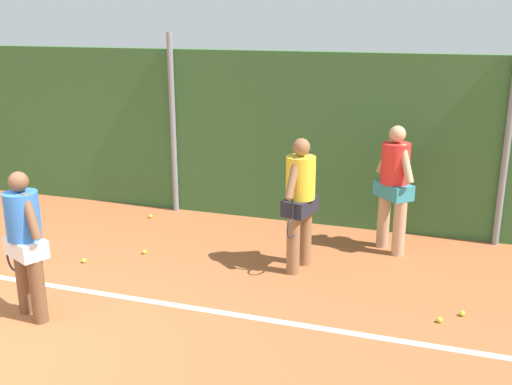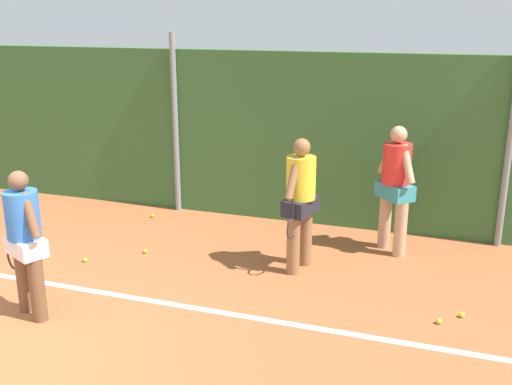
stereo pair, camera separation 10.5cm
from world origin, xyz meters
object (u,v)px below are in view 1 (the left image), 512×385
tennis_ball_4 (84,261)px  tennis_ball_5 (462,313)px  tennis_ball_3 (151,216)px  player_midcourt (300,198)px  player_backcourt_far (394,182)px  tennis_ball_6 (145,252)px  player_foreground_near (25,238)px  tennis_ball_1 (440,320)px

tennis_ball_4 → tennis_ball_5: size_ratio=1.00×
tennis_ball_3 → tennis_ball_4: 2.04m
player_midcourt → tennis_ball_4: (-2.94, -0.76, -1.00)m
player_backcourt_far → player_midcourt: bearing=89.3°
tennis_ball_3 → player_backcourt_far: bearing=-3.0°
tennis_ball_3 → tennis_ball_5: 5.49m
player_backcourt_far → tennis_ball_6: 3.78m
player_foreground_near → player_midcourt: (2.61, 2.28, 0.05)m
player_foreground_near → tennis_ball_3: 3.70m
player_foreground_near → player_backcourt_far: (3.74, 3.34, 0.08)m
tennis_ball_3 → tennis_ball_6: (0.68, -1.48, 0.00)m
player_foreground_near → tennis_ball_6: 2.31m
player_midcourt → tennis_ball_5: bearing=84.4°
tennis_ball_3 → player_midcourt: bearing=-23.4°
player_foreground_near → player_midcourt: size_ratio=0.95×
player_backcourt_far → tennis_ball_4: size_ratio=28.53×
player_midcourt → tennis_ball_6: bearing=-71.7°
player_backcourt_far → tennis_ball_6: size_ratio=28.53×
player_backcourt_far → tennis_ball_1: (0.77, -2.04, -1.03)m
player_midcourt → player_backcourt_far: (1.13, 1.06, 0.03)m
player_foreground_near → player_backcourt_far: bearing=-112.4°
tennis_ball_1 → tennis_ball_5: 0.34m
player_foreground_near → tennis_ball_1: player_foreground_near is taller
player_foreground_near → tennis_ball_4: size_ratio=26.44×
tennis_ball_1 → tennis_ball_6: (-4.19, 0.78, 0.00)m
player_foreground_near → tennis_ball_4: 1.83m
player_midcourt → tennis_ball_1: (1.90, -0.98, -1.00)m
tennis_ball_4 → tennis_ball_5: 5.09m
player_midcourt → player_backcourt_far: size_ratio=0.97×
tennis_ball_1 → tennis_ball_5: bearing=44.3°
tennis_ball_3 → tennis_ball_5: size_ratio=1.00×
player_foreground_near → tennis_ball_1: 4.79m
player_midcourt → player_backcourt_far: bearing=146.4°
tennis_ball_1 → tennis_ball_4: bearing=177.4°
tennis_ball_3 → tennis_ball_5: (5.11, -2.01, 0.00)m
tennis_ball_1 → player_backcourt_far: bearing=110.7°
player_midcourt → tennis_ball_4: bearing=-62.2°
tennis_ball_5 → player_foreground_near: bearing=-162.0°
player_foreground_near → player_midcourt: bearing=-113.0°
player_midcourt → tennis_ball_5: size_ratio=27.81×
player_midcourt → tennis_ball_6: player_midcourt is taller
tennis_ball_4 → tennis_ball_6: same height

